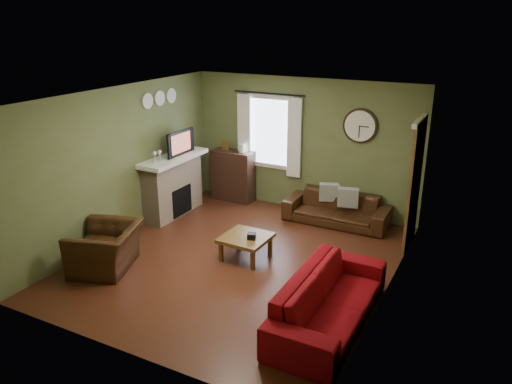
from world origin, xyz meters
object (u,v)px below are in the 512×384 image
at_px(sofa_red, 329,300).
at_px(armchair, 106,248).
at_px(bookshelf, 233,176).
at_px(sofa_brown, 337,209).
at_px(coffee_table, 246,247).

bearing_deg(sofa_red, armchair, 93.18).
bearing_deg(sofa_red, bookshelf, 44.69).
distance_m(bookshelf, sofa_brown, 2.36).
bearing_deg(armchair, coffee_table, 106.75).
bearing_deg(coffee_table, armchair, -143.60).
height_order(sofa_red, coffee_table, sofa_red).
relative_size(sofa_red, coffee_table, 3.16).
relative_size(sofa_red, armchair, 2.19).
xyz_separation_m(bookshelf, sofa_brown, (2.34, -0.21, -0.25)).
distance_m(sofa_brown, armchair, 4.20).
height_order(bookshelf, sofa_red, bookshelf).
distance_m(armchair, coffee_table, 2.16).
height_order(sofa_brown, sofa_red, sofa_red).
relative_size(bookshelf, sofa_red, 0.47).
distance_m(sofa_red, coffee_table, 2.09).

